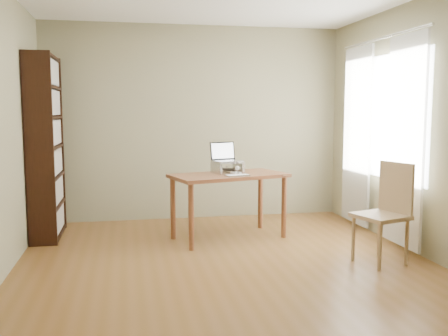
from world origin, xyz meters
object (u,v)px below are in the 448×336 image
(laptop, at_px, (226,156))
(chair, at_px, (388,209))
(bookshelf, at_px, (46,147))
(keyboard, at_px, (237,175))
(cat, at_px, (228,167))
(desk, at_px, (229,183))

(laptop, height_order, chair, laptop)
(bookshelf, bearing_deg, chair, -26.72)
(laptop, bearing_deg, bookshelf, 154.31)
(keyboard, bearing_deg, bookshelf, 149.70)
(cat, xyz_separation_m, chair, (1.30, -1.32, -0.29))
(desk, height_order, laptop, laptop)
(bookshelf, relative_size, laptop, 5.83)
(desk, relative_size, laptop, 3.94)
(desk, distance_m, chair, 1.79)
(cat, bearing_deg, laptop, 100.47)
(keyboard, height_order, cat, cat)
(laptop, relative_size, chair, 0.37)
(laptop, relative_size, cat, 0.73)
(keyboard, relative_size, chair, 0.29)
(desk, height_order, cat, cat)
(laptop, xyz_separation_m, chair, (1.32, -1.34, -0.41))
(desk, bearing_deg, keyboard, -92.95)
(laptop, bearing_deg, chair, -61.60)
(desk, distance_m, cat, 0.21)
(desk, xyz_separation_m, laptop, (0.00, 0.14, 0.30))
(desk, xyz_separation_m, cat, (0.01, 0.11, 0.18))
(desk, relative_size, cat, 2.88)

